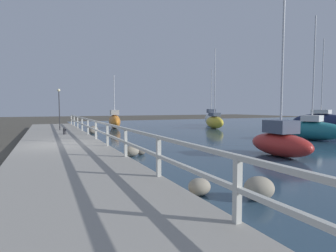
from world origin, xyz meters
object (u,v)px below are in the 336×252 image
object	(u,v)px
mooring_bollard	(65,131)
sailboat_navy	(321,121)
dock_lamp	(59,101)
sailboat_orange	(114,120)
sailboat_red	(280,141)
sailboat_teal	(312,129)
sailboat_yellow	(214,121)
sailboat_white	(211,119)

from	to	relation	value
mooring_bollard	sailboat_navy	xyz separation A→B (m)	(22.24, -2.25, 0.27)
dock_lamp	sailboat_orange	size ratio (longest dim) A/B	0.60
sailboat_red	sailboat_teal	bearing A→B (deg)	29.67
sailboat_yellow	sailboat_red	bearing A→B (deg)	-102.85
sailboat_teal	sailboat_red	bearing A→B (deg)	-172.31
mooring_bollard	sailboat_yellow	world-z (taller)	sailboat_yellow
sailboat_red	sailboat_navy	bearing A→B (deg)	32.10
mooring_bollard	sailboat_teal	bearing A→B (deg)	-25.30
sailboat_navy	mooring_bollard	bearing A→B (deg)	162.78
sailboat_orange	sailboat_yellow	world-z (taller)	sailboat_yellow
mooring_bollard	sailboat_orange	xyz separation A→B (m)	(5.37, 8.53, 0.22)
sailboat_orange	sailboat_white	bearing A→B (deg)	6.74
sailboat_orange	sailboat_red	size ratio (longest dim) A/B	0.70
sailboat_yellow	sailboat_navy	bearing A→B (deg)	-26.43
sailboat_teal	sailboat_navy	xyz separation A→B (m)	(7.65, 4.65, 0.17)
sailboat_orange	sailboat_red	bearing A→B (deg)	-73.34
dock_lamp	sailboat_navy	xyz separation A→B (m)	(22.34, -6.23, -1.75)
sailboat_teal	sailboat_orange	world-z (taller)	sailboat_teal
sailboat_teal	mooring_bollard	bearing A→B (deg)	135.53
sailboat_orange	sailboat_yellow	bearing A→B (deg)	-18.12
mooring_bollard	sailboat_teal	size ratio (longest dim) A/B	0.06
sailboat_orange	mooring_bollard	bearing A→B (deg)	-113.47
sailboat_yellow	sailboat_white	bearing A→B (deg)	71.53
mooring_bollard	sailboat_red	bearing A→B (deg)	-52.07
sailboat_red	sailboat_yellow	bearing A→B (deg)	67.83
sailboat_white	sailboat_teal	bearing A→B (deg)	-77.73
sailboat_orange	sailboat_navy	size ratio (longest dim) A/B	0.64
sailboat_yellow	sailboat_orange	bearing A→B (deg)	165.28
sailboat_white	sailboat_orange	size ratio (longest dim) A/B	1.24
sailboat_white	sailboat_navy	size ratio (longest dim) A/B	0.80
sailboat_navy	dock_lamp	bearing A→B (deg)	152.97
dock_lamp	sailboat_orange	bearing A→B (deg)	39.73
mooring_bollard	sailboat_orange	world-z (taller)	sailboat_orange
sailboat_white	sailboat_navy	world-z (taller)	sailboat_navy
dock_lamp	sailboat_navy	bearing A→B (deg)	-15.58
sailboat_red	sailboat_yellow	xyz separation A→B (m)	(6.58, 14.12, 0.09)
sailboat_white	sailboat_red	size ratio (longest dim) A/B	0.87
dock_lamp	sailboat_red	xyz separation A→B (m)	(8.08, -14.23, -1.97)
sailboat_navy	sailboat_yellow	world-z (taller)	sailboat_navy
mooring_bollard	sailboat_yellow	bearing A→B (deg)	14.89
sailboat_teal	sailboat_yellow	size ratio (longest dim) A/B	0.98
mooring_bollard	sailboat_red	size ratio (longest dim) A/B	0.06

